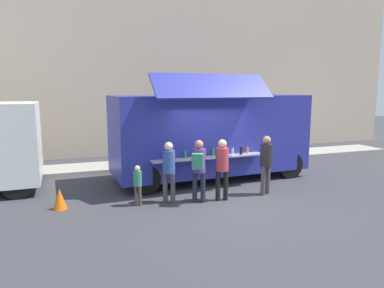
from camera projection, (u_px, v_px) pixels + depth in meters
name	position (u px, v px, depth m)	size (l,w,h in m)	color
ground_plane	(228.00, 201.00, 9.65)	(60.00, 60.00, 0.00)	#38383D
curb_strip	(87.00, 169.00, 13.31)	(28.00, 1.60, 0.15)	#9E998E
building_behind	(100.00, 66.00, 16.64)	(32.00, 2.40, 8.28)	beige
food_truck_main	(210.00, 133.00, 11.95)	(6.68, 3.43, 3.52)	#2A3099
traffic_cone_orange	(60.00, 199.00, 9.00)	(0.36, 0.36, 0.55)	orange
trash_bin	(268.00, 149.00, 15.52)	(0.60, 0.60, 0.90)	#2D5F39
customer_front_ordering	(222.00, 164.00, 9.61)	(0.36, 0.35, 1.71)	black
customer_mid_with_backpack	(199.00, 165.00, 9.40)	(0.47, 0.56, 1.72)	#202534
customer_rear_waiting	(169.00, 167.00, 9.45)	(0.34, 0.34, 1.67)	#4B4645
customer_extra_browsing	(266.00, 160.00, 10.15)	(0.35, 0.35, 1.74)	#4D4844
child_near_queue	(138.00, 182.00, 9.24)	(0.22, 0.22, 1.08)	#4E453E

